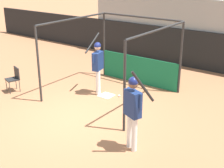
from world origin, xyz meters
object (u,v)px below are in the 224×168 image
at_px(player_batter, 98,63).
at_px(player_waiting, 133,107).
at_px(folding_chair, 14,77).
at_px(baseball, 119,96).

bearing_deg(player_batter, player_waiting, -141.67).
bearing_deg(player_batter, folding_chair, 108.63).
bearing_deg(folding_chair, baseball, -134.68).
height_order(player_waiting, baseball, player_waiting).
xyz_separation_m(player_batter, folding_chair, (-2.44, -1.53, -0.56)).
relative_size(folding_chair, baseball, 11.35).
height_order(folding_chair, baseball, folding_chair).
bearing_deg(player_batter, baseball, -90.53).
bearing_deg(baseball, player_batter, -167.04).
bearing_deg(folding_chair, player_waiting, -170.16).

